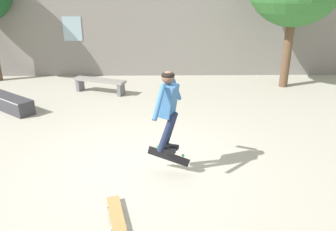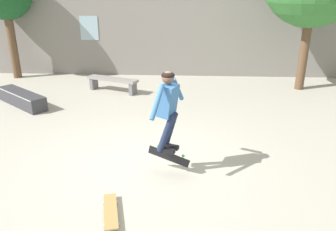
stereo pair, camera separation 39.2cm
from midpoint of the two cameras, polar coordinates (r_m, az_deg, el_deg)
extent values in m
plane|color=#B2AD9E|center=(6.30, -6.47, -8.88)|extent=(40.00, 40.00, 0.00)
cube|color=gray|center=(13.05, -3.77, 14.19)|extent=(15.25, 0.40, 3.29)
cube|color=#99B7C6|center=(13.31, -17.17, 14.23)|extent=(0.70, 0.02, 0.90)
cylinder|color=brown|center=(11.94, 19.15, 10.40)|extent=(0.29, 0.29, 2.41)
cube|color=gray|center=(10.94, -12.86, 5.99)|extent=(1.80, 1.03, 0.08)
cube|color=slate|center=(11.44, -16.01, 5.13)|extent=(0.23, 0.34, 0.39)
cube|color=slate|center=(10.59, -9.25, 4.46)|extent=(0.23, 0.34, 0.39)
cube|color=#38383D|center=(10.37, -27.26, 2.09)|extent=(1.94, 1.67, 0.40)
cube|color=teal|center=(5.45, -2.06, 2.62)|extent=(0.40, 0.42, 0.57)
sphere|color=brown|center=(5.35, -2.11, 6.62)|extent=(0.27, 0.27, 0.21)
ellipsoid|color=black|center=(5.34, -2.12, 7.00)|extent=(0.29, 0.29, 0.12)
cylinder|color=#1E2847|center=(5.72, -1.66, -2.54)|extent=(0.31, 0.28, 0.71)
cube|color=black|center=(5.85, -1.35, -5.48)|extent=(0.28, 0.19, 0.07)
cylinder|color=#1E2847|center=(5.58, -2.32, -3.17)|extent=(0.36, 0.16, 0.71)
cube|color=black|center=(5.71, -2.00, -6.18)|extent=(0.28, 0.19, 0.07)
cylinder|color=teal|center=(5.78, -0.54, 4.63)|extent=(0.24, 0.44, 0.51)
cylinder|color=teal|center=(5.08, -3.81, 2.30)|extent=(0.24, 0.44, 0.51)
cube|color=black|center=(5.93, -1.80, -7.19)|extent=(0.77, 0.23, 0.40)
cylinder|color=green|center=(5.88, 0.73, -6.99)|extent=(0.07, 0.06, 0.05)
cylinder|color=green|center=(6.04, 0.31, -8.23)|extent=(0.07, 0.06, 0.05)
cylinder|color=green|center=(5.90, -3.70, -5.48)|extent=(0.07, 0.06, 0.05)
cylinder|color=green|center=(6.06, -4.01, -6.75)|extent=(0.07, 0.06, 0.05)
cube|color=#AD894C|center=(5.06, -11.31, -16.39)|extent=(0.40, 0.87, 0.02)
cylinder|color=silver|center=(4.88, -9.71, -18.50)|extent=(0.03, 0.06, 0.05)
cylinder|color=silver|center=(4.88, -12.28, -18.77)|extent=(0.03, 0.06, 0.05)
cylinder|color=silver|center=(5.30, -10.37, -14.98)|extent=(0.03, 0.06, 0.05)
cylinder|color=silver|center=(5.30, -12.69, -15.21)|extent=(0.03, 0.06, 0.05)
camera|label=1|loc=(0.20, -92.02, -0.76)|focal=35.00mm
camera|label=2|loc=(0.20, 87.98, 0.76)|focal=35.00mm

